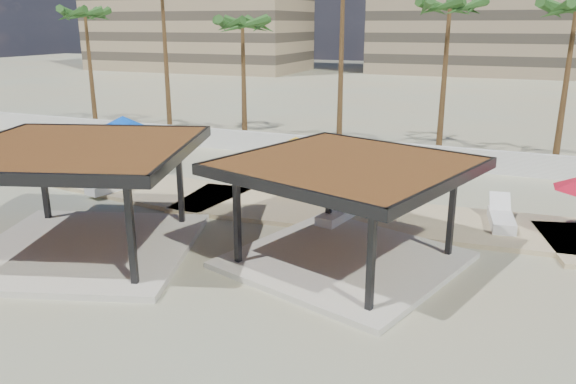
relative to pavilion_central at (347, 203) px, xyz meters
The scene contains 15 objects.
ground 3.92m from the pavilion_central, 132.08° to the right, with size 200.00×200.00×0.00m, color tan.
promenade 5.52m from the pavilion_central, 92.92° to the left, with size 44.45×7.97×0.24m.
boundary_wall 13.75m from the pavilion_central, 99.52° to the left, with size 56.00×0.30×1.20m, color silver.
pavilion_central is the anchor object (origin of this frame).
pavilion_west 8.63m from the pavilion_central, 164.18° to the right, with size 9.05×9.05×3.66m.
umbrella_a 15.14m from the pavilion_central, 153.75° to the left, with size 3.81×3.81×2.72m.
umbrella_b 7.95m from the pavilion_central, 122.64° to the left, with size 3.00×3.00×2.36m.
umbrella_f 13.14m from the pavilion_central, 165.48° to the left, with size 3.15×3.15×2.53m.
lounger_a 12.34m from the pavilion_central, 164.13° to the left, with size 1.37×2.49×0.90m.
lounger_b 3.93m from the pavilion_central, 111.09° to the left, with size 1.13×2.30×0.83m.
lounger_c 6.99m from the pavilion_central, 48.92° to the left, with size 1.12×2.52×0.92m.
palm_a 28.68m from the pavilion_central, 145.83° to the left, with size 3.00×3.00×8.76m.
palm_c 19.88m from the pavilion_central, 125.84° to the left, with size 3.00×3.00×8.10m.
palm_e 16.95m from the pavilion_central, 87.34° to the left, with size 3.00×3.00×9.00m.
palm_f 18.36m from the pavilion_central, 67.28° to the left, with size 3.00×3.00×8.85m.
Camera 1 is at (6.79, -13.42, 7.33)m, focal length 35.00 mm.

